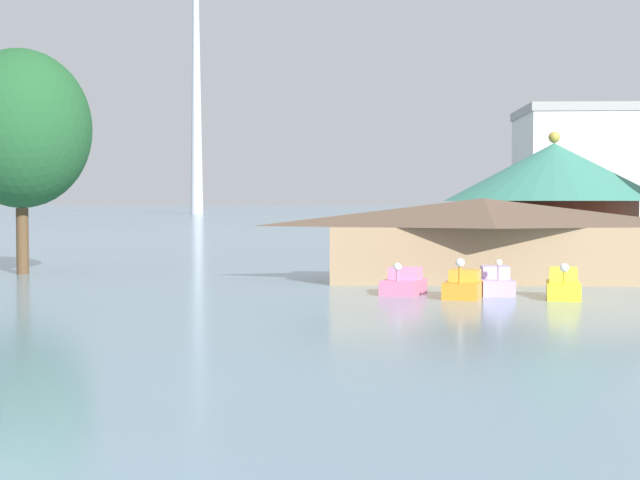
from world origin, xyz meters
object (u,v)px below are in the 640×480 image
(pedal_boat_orange, at_px, (464,286))
(pedal_boat_lavender, at_px, (496,283))
(boathouse, at_px, (483,238))
(green_roof_pavilion, at_px, (554,198))
(pedal_boat_pink, at_px, (404,283))
(background_building_block, at_px, (607,173))
(distant_broadcast_tower, at_px, (196,1))
(shoreline_tree_tall_left, at_px, (21,129))
(pedal_boat_yellow, at_px, (563,286))

(pedal_boat_orange, distance_m, pedal_boat_lavender, 2.24)
(boathouse, height_order, green_roof_pavilion, green_roof_pavilion)
(pedal_boat_pink, relative_size, background_building_block, 0.14)
(green_roof_pavilion, bearing_deg, distant_broadcast_tower, 104.32)
(pedal_boat_lavender, distance_m, background_building_block, 73.26)
(pedal_boat_lavender, height_order, background_building_block, background_building_block)
(pedal_boat_pink, xyz_separation_m, background_building_block, (27.78, 69.11, 7.24))
(background_building_block, bearing_deg, pedal_boat_pink, -111.90)
(shoreline_tree_tall_left, bearing_deg, pedal_boat_pink, -26.67)
(pedal_boat_lavender, height_order, boathouse, boathouse)
(boathouse, xyz_separation_m, distant_broadcast_tower, (-62.97, 274.18, 72.17))
(pedal_boat_lavender, relative_size, background_building_block, 0.14)
(pedal_boat_yellow, bearing_deg, distant_broadcast_tower, -156.17)
(pedal_boat_orange, bearing_deg, boathouse, -178.59)
(pedal_boat_lavender, height_order, green_roof_pavilion, green_roof_pavilion)
(pedal_boat_lavender, distance_m, shoreline_tree_tall_left, 29.22)
(pedal_boat_orange, height_order, background_building_block, background_building_block)
(pedal_boat_orange, distance_m, green_roof_pavilion, 17.53)
(pedal_boat_pink, relative_size, shoreline_tree_tall_left, 0.22)
(boathouse, relative_size, distant_broadcast_tower, 0.10)
(pedal_boat_lavender, distance_m, distant_broadcast_tower, 297.29)
(pedal_boat_yellow, bearing_deg, background_building_block, 174.36)
(pedal_boat_pink, height_order, pedal_boat_lavender, pedal_boat_lavender)
(distant_broadcast_tower, bearing_deg, background_building_block, -67.88)
(pedal_boat_lavender, relative_size, shoreline_tree_tall_left, 0.21)
(green_roof_pavilion, bearing_deg, pedal_boat_lavender, -111.72)
(pedal_boat_orange, relative_size, boathouse, 0.18)
(pedal_boat_orange, distance_m, pedal_boat_yellow, 4.33)
(pedal_boat_lavender, distance_m, pedal_boat_yellow, 3.18)
(pedal_boat_yellow, relative_size, background_building_block, 0.15)
(green_roof_pavilion, xyz_separation_m, distant_broadcast_tower, (-68.19, 267.09, 70.04))
(pedal_boat_yellow, xyz_separation_m, boathouse, (-2.36, 8.55, 1.79))
(shoreline_tree_tall_left, bearing_deg, background_building_block, 49.60)
(shoreline_tree_tall_left, bearing_deg, green_roof_pavilion, 5.72)
(pedal_boat_yellow, distance_m, boathouse, 9.05)
(pedal_boat_pink, height_order, boathouse, boathouse)
(pedal_boat_pink, xyz_separation_m, pedal_boat_orange, (2.58, -1.41, 0.01))
(green_roof_pavilion, height_order, distant_broadcast_tower, distant_broadcast_tower)
(pedal_boat_orange, bearing_deg, shoreline_tree_tall_left, -102.30)
(pedal_boat_lavender, bearing_deg, background_building_block, 162.91)
(pedal_boat_pink, height_order, green_roof_pavilion, green_roof_pavilion)
(pedal_boat_yellow, bearing_deg, boathouse, -153.76)
(pedal_boat_yellow, height_order, green_roof_pavilion, green_roof_pavilion)
(shoreline_tree_tall_left, bearing_deg, pedal_boat_orange, -26.89)
(pedal_boat_yellow, xyz_separation_m, green_roof_pavilion, (2.86, 15.64, 3.93))
(background_building_block, relative_size, distant_broadcast_tower, 0.12)
(pedal_boat_lavender, bearing_deg, distant_broadcast_tower, -165.66)
(shoreline_tree_tall_left, height_order, background_building_block, background_building_block)
(boathouse, bearing_deg, shoreline_tree_tall_left, 171.49)
(background_building_block, bearing_deg, pedal_boat_orange, -109.67)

